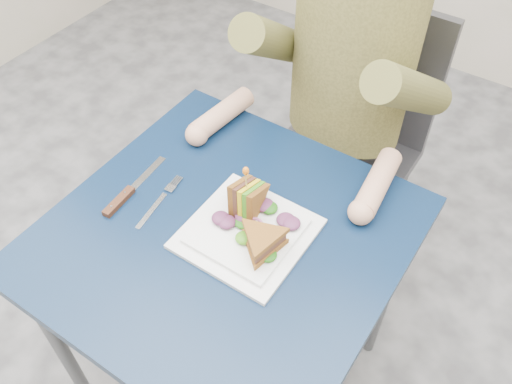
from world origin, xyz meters
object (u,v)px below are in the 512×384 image
Objects in this scene: table at (226,254)px; sandwich_flat at (262,241)px; sandwich_upright at (246,200)px; plate at (247,232)px; fork at (158,203)px; chair at (354,127)px; knife at (124,196)px; diner at (353,41)px.

sandwich_flat is (0.10, -0.00, 0.12)m from table.
sandwich_upright is at bearing 141.24° from sandwich_flat.
plate is 1.45× the size of fork.
chair is 5.18× the size of fork.
sandwich_upright is 0.63× the size of knife.
sandwich_flat is 0.11m from sandwich_upright.
chair is 0.80m from knife.
sandwich_flat reaches higher than knife.
knife reaches higher than fork.
fork is at bearing -104.28° from chair.
fork is at bearing -177.25° from sandwich_flat.
chair reaches higher than plate.
diner is 3.36× the size of knife.
fork is at bearing -156.54° from sandwich_upright.
knife is at bearing -158.26° from fork.
knife is at bearing -167.08° from plate.
sandwich_upright is (-0.09, 0.07, 0.01)m from sandwich_flat.
diner reaches higher than plate.
plate is 1.53× the size of sandwich_flat.
knife is (-0.26, -0.62, -0.18)m from diner.
sandwich_upright reaches higher than fork.
sandwich_flat is (0.10, -0.58, -0.14)m from diner.
diner is 4.37× the size of sandwich_flat.
sandwich_flat is at bearing -81.72° from chair.
plate is at bearing 155.56° from sandwich_flat.
diner is 0.64m from fork.
knife is at bearing -157.03° from sandwich_upright.
sandwich_flat is 0.77× the size of knife.
diner is 4.15× the size of fork.
plate reaches higher than fork.
sandwich_upright is (0.01, -0.62, 0.24)m from chair.
diner is 2.87× the size of plate.
fork is at bearing 21.74° from knife.
diner is at bearing 91.49° from sandwich_upright.
chair is at bearing 90.00° from diner.
diner reaches higher than sandwich_upright.
diner reaches higher than table.
sandwich_upright reaches higher than plate.
table is at bearing 10.09° from knife.
sandwich_flat is (0.05, -0.02, 0.04)m from plate.
sandwich_upright is 0.30m from knife.
plate is (0.05, -0.67, 0.20)m from chair.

